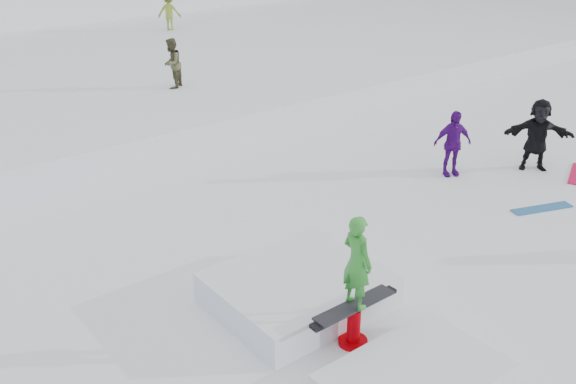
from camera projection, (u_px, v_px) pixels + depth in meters
ground at (339, 300)px, 10.57m from camera, size 120.00×120.00×0.00m
snow_midrise at (23, 80)px, 21.84m from camera, size 50.00×18.00×0.80m
walker_olive at (172, 63)px, 19.14m from camera, size 0.91×0.90×1.48m
walker_ygreen at (169, 12)px, 27.64m from camera, size 1.15×1.08×1.56m
spectator_purple at (452, 143)px, 15.05m from camera, size 1.00×0.76×1.58m
spectator_dark at (537, 135)px, 15.35m from camera, size 1.49×1.53×1.75m
loose_board_red at (576, 174)px, 15.37m from camera, size 1.39×0.84×0.03m
loose_board_teal at (542, 208)px, 13.66m from camera, size 1.41×0.75×0.03m
jib_rail_feature at (328, 308)px, 9.84m from camera, size 2.60×4.40×2.11m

